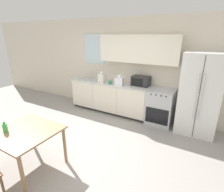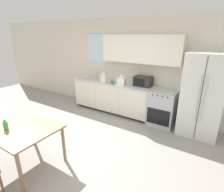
{
  "view_description": "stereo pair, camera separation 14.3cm",
  "coord_description": "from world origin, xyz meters",
  "px_view_note": "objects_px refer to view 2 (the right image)",
  "views": [
    {
      "loc": [
        2.0,
        -2.35,
        2.22
      ],
      "look_at": [
        0.34,
        0.56,
        1.05
      ],
      "focal_mm": 28.0,
      "sensor_mm": 36.0,
      "label": 1
    },
    {
      "loc": [
        2.12,
        -2.28,
        2.22
      ],
      "look_at": [
        0.34,
        0.56,
        1.05
      ],
      "focal_mm": 28.0,
      "sensor_mm": 36.0,
      "label": 2
    }
  ],
  "objects_px": {
    "oven_range": "(162,108)",
    "refrigerator": "(202,96)",
    "microwave": "(143,81)",
    "drink_bottle": "(5,125)",
    "dining_table": "(25,134)",
    "coffee_mug": "(112,82)"
  },
  "relations": [
    {
      "from": "coffee_mug",
      "to": "dining_table",
      "type": "relative_size",
      "value": 0.12
    },
    {
      "from": "refrigerator",
      "to": "microwave",
      "type": "relative_size",
      "value": 3.92
    },
    {
      "from": "dining_table",
      "to": "drink_bottle",
      "type": "xyz_separation_m",
      "value": [
        -0.23,
        -0.17,
        0.18
      ]
    },
    {
      "from": "oven_range",
      "to": "coffee_mug",
      "type": "relative_size",
      "value": 7.21
    },
    {
      "from": "oven_range",
      "to": "refrigerator",
      "type": "relative_size",
      "value": 0.49
    },
    {
      "from": "dining_table",
      "to": "coffee_mug",
      "type": "bearing_deg",
      "value": 88.16
    },
    {
      "from": "oven_range",
      "to": "drink_bottle",
      "type": "distance_m",
      "value": 3.46
    },
    {
      "from": "oven_range",
      "to": "dining_table",
      "type": "height_order",
      "value": "oven_range"
    },
    {
      "from": "oven_range",
      "to": "dining_table",
      "type": "bearing_deg",
      "value": -118.68
    },
    {
      "from": "microwave",
      "to": "dining_table",
      "type": "bearing_deg",
      "value": -107.18
    },
    {
      "from": "refrigerator",
      "to": "microwave",
      "type": "bearing_deg",
      "value": 174.07
    },
    {
      "from": "oven_range",
      "to": "microwave",
      "type": "distance_m",
      "value": 0.86
    },
    {
      "from": "drink_bottle",
      "to": "dining_table",
      "type": "bearing_deg",
      "value": 37.36
    },
    {
      "from": "coffee_mug",
      "to": "drink_bottle",
      "type": "height_order",
      "value": "coffee_mug"
    },
    {
      "from": "refrigerator",
      "to": "microwave",
      "type": "height_order",
      "value": "refrigerator"
    },
    {
      "from": "dining_table",
      "to": "drink_bottle",
      "type": "bearing_deg",
      "value": -142.64
    },
    {
      "from": "refrigerator",
      "to": "dining_table",
      "type": "height_order",
      "value": "refrigerator"
    },
    {
      "from": "refrigerator",
      "to": "drink_bottle",
      "type": "distance_m",
      "value": 3.94
    },
    {
      "from": "oven_range",
      "to": "refrigerator",
      "type": "bearing_deg",
      "value": -1.44
    },
    {
      "from": "oven_range",
      "to": "refrigerator",
      "type": "distance_m",
      "value": 0.98
    },
    {
      "from": "coffee_mug",
      "to": "microwave",
      "type": "bearing_deg",
      "value": 18.09
    },
    {
      "from": "oven_range",
      "to": "drink_bottle",
      "type": "relative_size",
      "value": 4.58
    }
  ]
}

